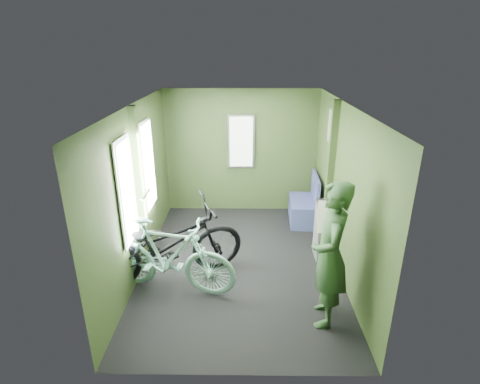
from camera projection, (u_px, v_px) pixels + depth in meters
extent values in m
plane|color=black|center=(240.00, 264.00, 5.52)|extent=(4.00, 4.00, 0.00)
cube|color=silver|center=(240.00, 106.00, 4.67)|extent=(2.80, 4.00, 0.02)
cube|color=#31431F|center=(241.00, 152.00, 6.95)|extent=(2.80, 0.02, 2.30)
cube|color=#31431F|center=(237.00, 276.00, 3.23)|extent=(2.80, 0.02, 2.30)
cube|color=#31431F|center=(138.00, 191.00, 5.11)|extent=(0.02, 4.00, 2.30)
cube|color=#31431F|center=(343.00, 192.00, 5.08)|extent=(0.02, 4.00, 2.30)
cube|color=#31431F|center=(141.00, 191.00, 5.11)|extent=(0.08, 0.12, 2.30)
cube|color=silver|center=(128.00, 192.00, 4.52)|extent=(0.02, 0.56, 1.34)
cube|color=silver|center=(149.00, 165.00, 5.55)|extent=(0.02, 0.56, 1.34)
cube|color=white|center=(123.00, 150.00, 4.33)|extent=(0.00, 0.12, 0.12)
cube|color=white|center=(147.00, 129.00, 5.35)|extent=(0.00, 0.12, 0.12)
cylinder|color=silver|center=(146.00, 194.00, 5.13)|extent=(0.03, 0.40, 0.03)
cube|color=#31431F|center=(330.00, 177.00, 5.64)|extent=(0.10, 0.10, 2.30)
cube|color=white|center=(332.00, 127.00, 5.66)|extent=(0.02, 0.40, 0.50)
cube|color=silver|center=(241.00, 142.00, 6.84)|extent=(0.50, 0.02, 1.00)
imported|color=black|center=(170.00, 279.00, 5.15)|extent=(2.27, 1.59, 1.18)
imported|color=#98DED1|center=(171.00, 291.00, 4.91)|extent=(1.85, 0.97, 1.10)
imported|color=#294827|center=(330.00, 255.00, 4.10)|extent=(0.49, 0.67, 1.72)
cube|color=silver|center=(330.00, 217.00, 4.26)|extent=(0.30, 0.20, 0.35)
cube|color=slate|center=(325.00, 230.00, 5.57)|extent=(0.26, 0.36, 0.87)
cube|color=navy|center=(303.00, 211.00, 6.78)|extent=(0.51, 0.85, 0.41)
cube|color=navy|center=(316.00, 188.00, 6.61)|extent=(0.10, 0.83, 0.46)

